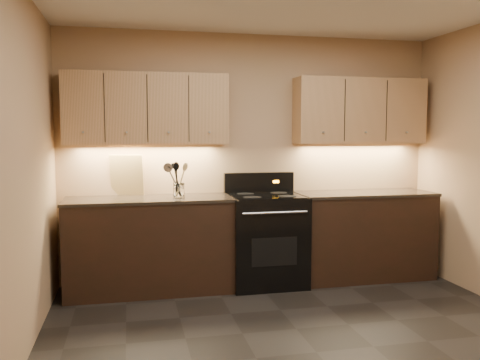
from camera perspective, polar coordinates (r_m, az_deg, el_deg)
floor at (r=3.87m, az=8.58°, el=-18.58°), size 4.00×4.00×0.00m
wall_back at (r=5.46m, az=1.23°, el=2.54°), size 4.00×0.04×2.60m
wall_left at (r=3.39m, az=-24.53°, el=0.34°), size 0.04×4.00×2.60m
counter_left at (r=5.12m, az=-10.11°, el=-7.15°), size 1.62×0.62×0.93m
counter_right at (r=5.68m, az=13.65°, el=-5.98°), size 1.46×0.62×0.93m
stove at (r=5.28m, az=2.88°, el=-6.56°), size 0.76×0.68×1.14m
upper_cab_left at (r=5.16m, az=-10.43°, el=7.85°), size 1.60×0.30×0.70m
upper_cab_right at (r=5.72m, az=13.28°, el=7.54°), size 1.44×0.30×0.70m
outlet_plate at (r=5.31m, az=-12.51°, el=0.39°), size 0.08×0.01×0.12m
utensil_crock at (r=5.05m, az=-6.88°, el=-1.21°), size 0.14×0.14×0.14m
cutting_board at (r=5.27m, az=-12.59°, el=0.54°), size 0.34×0.16×0.42m
wooden_spoon at (r=5.03m, az=-7.16°, el=0.10°), size 0.16×0.09×0.33m
black_spoon at (r=5.05m, az=-7.07°, el=0.22°), size 0.08×0.17×0.35m
black_turner at (r=5.02m, az=-6.74°, el=0.16°), size 0.16×0.16×0.36m
steel_spatula at (r=5.05m, az=-6.74°, el=0.12°), size 0.22×0.13×0.35m
steel_skimmer at (r=5.02m, az=-6.55°, el=0.13°), size 0.23×0.10×0.35m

